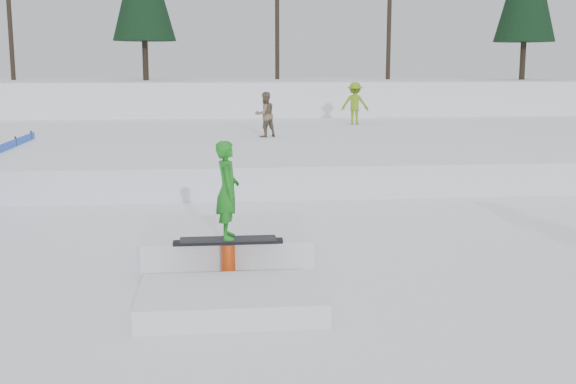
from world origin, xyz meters
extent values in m
plane|color=white|center=(0.00, 0.00, 0.00)|extent=(120.00, 120.00, 0.00)
cube|color=white|center=(0.00, 30.00, 1.20)|extent=(60.00, 14.00, 2.40)
cube|color=white|center=(0.00, 16.00, 0.40)|extent=(50.00, 18.00, 0.80)
cylinder|color=black|center=(-6.50, 12.30, 0.55)|extent=(0.05, 0.05, 1.10)
cylinder|color=black|center=(-6.50, 14.20, 0.55)|extent=(0.05, 0.05, 1.10)
cylinder|color=black|center=(-4.00, 28.50, 3.40)|extent=(0.30, 0.30, 2.00)
cylinder|color=black|center=(9.00, 29.50, 6.40)|extent=(0.24, 0.24, 8.00)
cylinder|color=black|center=(16.00, 28.00, 3.40)|extent=(0.30, 0.30, 2.00)
imported|color=brown|center=(1.07, 14.34, 1.55)|extent=(0.91, 0.84, 1.50)
imported|color=#659414|center=(5.09, 19.15, 1.64)|extent=(1.23, 0.94, 1.69)
cube|color=white|center=(-0.54, 1.86, 0.27)|extent=(2.60, 2.20, 0.54)
cube|color=white|center=(-0.54, -0.64, 0.15)|extent=(2.40, 1.60, 0.30)
cylinder|color=#D74D17|center=(-0.54, 0.56, 0.03)|extent=(0.44, 0.44, 0.06)
cylinder|color=#D74D17|center=(-0.54, 0.56, 0.30)|extent=(0.20, 0.20, 0.60)
cube|color=black|center=(-0.54, 0.56, 0.63)|extent=(1.60, 0.16, 0.06)
cube|color=black|center=(-0.54, 0.56, 0.68)|extent=(1.40, 0.28, 0.03)
imported|color=#197E1A|center=(-0.54, 0.56, 1.40)|extent=(0.34, 0.52, 1.42)
camera|label=1|loc=(-0.77, -9.72, 3.18)|focal=45.00mm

